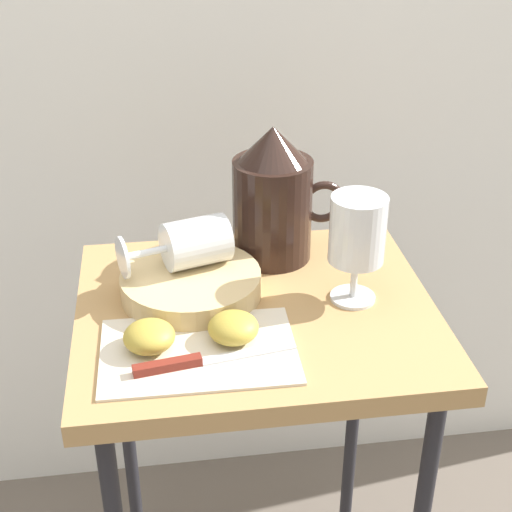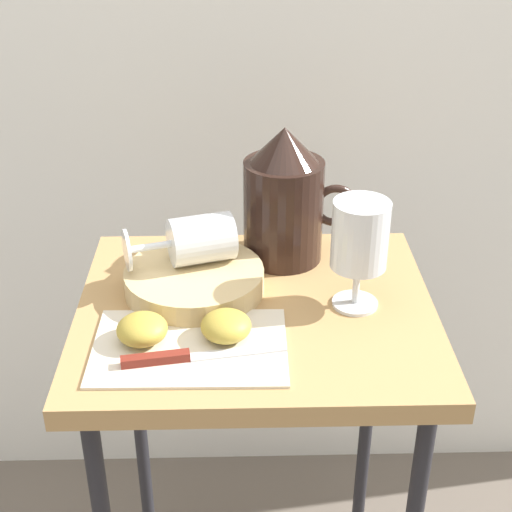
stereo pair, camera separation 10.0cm
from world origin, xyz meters
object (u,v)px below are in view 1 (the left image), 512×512
object	(u,v)px
pitcher	(273,206)
wine_glass_tipped_near	(193,243)
apple_half_left	(149,336)
wine_glass_upright	(357,235)
table	(256,356)
apple_half_right	(233,328)
knife	(192,362)
basket_tray	(191,284)

from	to	relation	value
pitcher	wine_glass_tipped_near	distance (m)	0.15
apple_half_left	wine_glass_upright	bearing A→B (deg)	16.59
table	pitcher	distance (m)	0.23
apple_half_right	knife	bearing A→B (deg)	-140.75
basket_tray	knife	world-z (taller)	basket_tray
basket_tray	wine_glass_tipped_near	distance (m)	0.06
wine_glass_tipped_near	apple_half_right	xyz separation A→B (m)	(0.04, -0.15, -0.05)
basket_tray	pitcher	world-z (taller)	pitcher
basket_tray	knife	distance (m)	0.17
apple_half_left	wine_glass_tipped_near	bearing A→B (deg)	66.28
apple_half_left	basket_tray	bearing A→B (deg)	64.44
pitcher	apple_half_right	distance (m)	0.25
pitcher	wine_glass_tipped_near	size ratio (longest dim) A/B	1.27
pitcher	wine_glass_upright	bearing A→B (deg)	-56.49
pitcher	wine_glass_tipped_near	bearing A→B (deg)	-150.08
knife	table	bearing A→B (deg)	52.28
knife	apple_half_right	bearing A→B (deg)	39.25
table	basket_tray	size ratio (longest dim) A/B	3.63
table	apple_half_right	size ratio (longest dim) A/B	11.00
basket_tray	wine_glass_tipped_near	xyz separation A→B (m)	(0.01, 0.03, 0.05)
table	apple_half_left	distance (m)	0.20
wine_glass_upright	apple_half_right	bearing A→B (deg)	-155.74
wine_glass_upright	apple_half_right	size ratio (longest dim) A/B	2.40
table	knife	size ratio (longest dim) A/B	3.50
wine_glass_upright	apple_half_left	world-z (taller)	wine_glass_upright
pitcher	knife	distance (m)	0.31
table	apple_half_left	world-z (taller)	apple_half_left
basket_tray	apple_half_right	bearing A→B (deg)	-69.22
wine_glass_tipped_near	knife	distance (m)	0.20
pitcher	apple_half_right	bearing A→B (deg)	-111.40
wine_glass_upright	wine_glass_tipped_near	distance (m)	0.23
pitcher	wine_glass_tipped_near	xyz separation A→B (m)	(-0.13, -0.07, -0.02)
table	wine_glass_upright	world-z (taller)	wine_glass_upright
wine_glass_upright	wine_glass_tipped_near	bearing A→B (deg)	163.04
basket_tray	knife	xyz separation A→B (m)	(-0.01, -0.17, -0.01)
table	pitcher	world-z (taller)	pitcher
apple_half_right	apple_half_left	bearing A→B (deg)	-177.55
pitcher	apple_half_left	size ratio (longest dim) A/B	3.20
wine_glass_upright	wine_glass_tipped_near	size ratio (longest dim) A/B	0.95
wine_glass_tipped_near	wine_glass_upright	bearing A→B (deg)	-16.96
knife	pitcher	bearing A→B (deg)	61.77
basket_tray	pitcher	xyz separation A→B (m)	(0.13, 0.10, 0.07)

